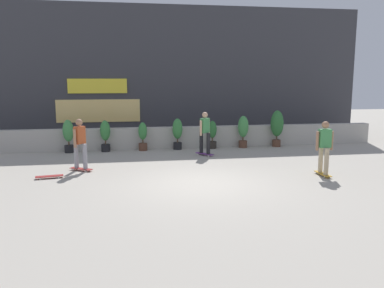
{
  "coord_description": "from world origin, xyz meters",
  "views": [
    {
      "loc": [
        -2.05,
        -10.9,
        3.0
      ],
      "look_at": [
        0.0,
        1.5,
        0.9
      ],
      "focal_mm": 37.26,
      "sensor_mm": 36.0,
      "label": 1
    }
  ],
  "objects": [
    {
      "name": "skater_by_wall_right",
      "position": [
        -3.55,
        2.19,
        0.94
      ],
      "size": [
        0.77,
        0.61,
        1.7
      ],
      "color": "maroon",
      "rests_on": "ground"
    },
    {
      "name": "skateboard_near_camera",
      "position": [
        -4.39,
        1.32,
        0.06
      ],
      "size": [
        0.82,
        0.33,
        0.08
      ],
      "color": "maroon",
      "rests_on": "ground"
    },
    {
      "name": "potted_plant_4",
      "position": [
        1.55,
        5.55,
        0.62
      ],
      "size": [
        0.36,
        0.36,
        1.19
      ],
      "color": "#2D2823",
      "rests_on": "ground"
    },
    {
      "name": "potted_plant_2",
      "position": [
        -1.4,
        5.55,
        0.61
      ],
      "size": [
        0.36,
        0.36,
        1.18
      ],
      "color": "brown",
      "rests_on": "ground"
    },
    {
      "name": "ground_plane",
      "position": [
        0.0,
        0.0,
        0.0
      ],
      "size": [
        48.0,
        48.0,
        0.0
      ],
      "primitive_type": "plane",
      "color": "#A8A093"
    },
    {
      "name": "potted_plant_1",
      "position": [
        -2.92,
        5.55,
        0.71
      ],
      "size": [
        0.41,
        0.41,
        1.28
      ],
      "color": "black",
      "rests_on": "ground"
    },
    {
      "name": "potted_plant_5",
      "position": [
        2.91,
        5.55,
        0.78
      ],
      "size": [
        0.45,
        0.45,
        1.38
      ],
      "color": "brown",
      "rests_on": "ground"
    },
    {
      "name": "planter_wall",
      "position": [
        0.0,
        6.0,
        0.45
      ],
      "size": [
        18.0,
        0.4,
        0.9
      ],
      "primitive_type": "cube",
      "color": "#B2ADA3",
      "rests_on": "ground"
    },
    {
      "name": "skater_mid_plaza",
      "position": [
        0.93,
        4.06,
        0.94
      ],
      "size": [
        0.65,
        0.75,
        1.7
      ],
      "color": "#72338C",
      "rests_on": "ground"
    },
    {
      "name": "building_backdrop",
      "position": [
        -0.01,
        10.0,
        3.25
      ],
      "size": [
        20.0,
        2.08,
        6.5
      ],
      "color": "#38383D",
      "rests_on": "ground"
    },
    {
      "name": "potted_plant_0",
      "position": [
        -4.38,
        5.55,
        0.75
      ],
      "size": [
        0.43,
        0.43,
        1.34
      ],
      "color": "black",
      "rests_on": "ground"
    },
    {
      "name": "potted_plant_3",
      "position": [
        0.05,
        5.55,
        0.73
      ],
      "size": [
        0.42,
        0.42,
        1.31
      ],
      "color": "black",
      "rests_on": "ground"
    },
    {
      "name": "potted_plant_6",
      "position": [
        4.44,
        5.55,
        0.93
      ],
      "size": [
        0.56,
        0.56,
        1.59
      ],
      "color": "brown",
      "rests_on": "ground"
    },
    {
      "name": "skater_far_left",
      "position": [
        3.9,
        0.26,
        0.94
      ],
      "size": [
        0.56,
        0.8,
        1.7
      ],
      "color": "#BF8C26",
      "rests_on": "ground"
    }
  ]
}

